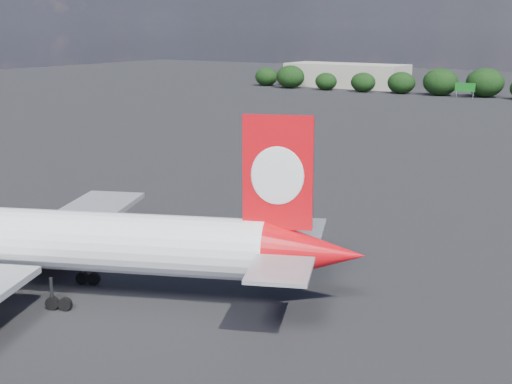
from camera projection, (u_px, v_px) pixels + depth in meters
The scene contains 4 objects.
ground at pixel (342, 169), 107.68m from camera, with size 500.00×500.00×0.00m, color black.
qantas_airliner at pixel (62, 242), 56.48m from camera, with size 43.88×42.28×15.03m.
terminal_building at pixel (346, 75), 248.84m from camera, with size 42.00×16.00×8.00m.
highway_sign at pixel (465, 88), 210.84m from camera, with size 6.00×0.30×4.50m.
Camera 1 is at (47.25, -35.34, 21.38)m, focal length 50.00 mm.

